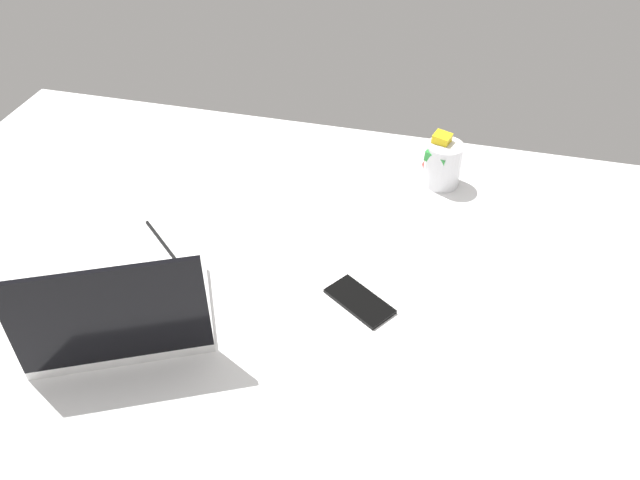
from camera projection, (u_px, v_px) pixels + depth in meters
bed_mattress at (244, 326)px, 135.10cm from camera, size 180.00×140.00×18.00cm
laptop at (120, 315)px, 119.14cm from camera, size 39.72×35.07×23.00cm
snack_cup at (442, 163)px, 155.87cm from camera, size 9.73×9.62×13.34cm
cell_phone at (359, 301)px, 127.54cm from camera, size 15.41×13.45×0.80cm
charger_cable at (162, 242)px, 141.69cm from camera, size 13.13×11.72×0.60cm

